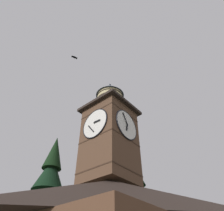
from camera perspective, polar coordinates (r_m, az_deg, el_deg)
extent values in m
pyramid|color=#2D231E|center=(14.07, -0.45, -25.82)|extent=(12.24, 10.93, 3.07)
cube|color=brown|center=(17.08, -0.69, -10.89)|extent=(3.53, 3.53, 6.64)
cube|color=#3C291C|center=(16.01, -0.76, -18.83)|extent=(3.57, 3.57, 0.10)
cube|color=#3C291C|center=(17.06, -0.69, -10.99)|extent=(3.57, 3.57, 0.10)
cube|color=#3C291C|center=(18.39, -0.63, -4.17)|extent=(3.57, 3.57, 0.10)
cylinder|color=white|center=(16.75, 4.01, -5.35)|extent=(2.55, 0.10, 2.55)
torus|color=black|center=(16.74, 4.08, -5.32)|extent=(2.65, 0.10, 2.65)
cube|color=black|center=(16.48, 4.19, -6.01)|extent=(0.26, 0.04, 0.65)
cube|color=black|center=(16.79, 3.67, -3.57)|extent=(0.60, 0.04, 0.94)
sphere|color=black|center=(16.70, 4.32, -5.21)|extent=(0.10, 0.10, 0.10)
cylinder|color=white|center=(16.60, -4.73, -4.95)|extent=(0.10, 2.55, 2.55)
torus|color=black|center=(16.59, -4.79, -4.91)|extent=(0.10, 2.65, 2.65)
cube|color=black|center=(16.37, -4.17, -4.32)|extent=(0.04, 0.65, 0.17)
cube|color=black|center=(16.51, -5.86, -6.37)|extent=(0.04, 0.71, 0.87)
sphere|color=black|center=(16.54, -5.00, -4.78)|extent=(0.10, 0.10, 0.10)
cube|color=#2D231E|center=(18.98, -0.61, -1.75)|extent=(4.23, 4.23, 0.25)
cylinder|color=tan|center=(19.65, -0.59, 0.69)|extent=(2.45, 2.45, 1.87)
cylinder|color=#2D2319|center=(19.20, -0.60, -0.91)|extent=(2.51, 2.51, 0.10)
cylinder|color=#2D2319|center=(19.50, -0.59, 0.16)|extent=(2.51, 2.51, 0.10)
cylinder|color=#2D2319|center=(19.80, -0.58, 1.20)|extent=(2.51, 2.51, 0.10)
cylinder|color=#2D2319|center=(20.11, -0.58, 2.20)|extent=(2.51, 2.51, 0.10)
cone|color=#2D3847|center=(20.77, -0.56, 4.20)|extent=(2.75, 2.75, 1.48)
sphere|color=#2D3847|center=(21.36, -0.54, 5.82)|extent=(0.16, 0.16, 0.16)
cone|color=black|center=(19.28, -17.80, -22.99)|extent=(3.58, 3.58, 2.79)
cone|color=black|center=(19.91, -16.60, -17.42)|extent=(2.66, 2.66, 3.06)
cone|color=black|center=(20.70, -15.57, -12.37)|extent=(1.73, 1.73, 3.22)
cone|color=black|center=(25.55, 6.13, -26.82)|extent=(5.07, 5.07, 3.17)
cone|color=black|center=(26.11, 5.78, -22.24)|extent=(4.09, 4.09, 3.21)
cone|color=black|center=(26.79, 5.48, -18.05)|extent=(3.11, 3.11, 3.09)
cone|color=black|center=(27.77, 5.17, -13.41)|extent=(2.13, 2.13, 3.69)
sphere|color=silver|center=(53.69, -20.77, -21.67)|extent=(1.95, 1.95, 1.95)
ellipsoid|color=black|center=(23.41, -10.34, 12.98)|extent=(0.26, 0.33, 0.16)
cube|color=black|center=(23.43, -9.95, 12.84)|extent=(0.39, 0.31, 0.08)
cube|color=black|center=(23.39, -10.73, 13.12)|extent=(0.39, 0.31, 0.08)
ellipsoid|color=black|center=(24.84, 0.95, 3.15)|extent=(0.28, 0.34, 0.16)
cube|color=black|center=(24.80, 0.66, 3.23)|extent=(0.34, 0.31, 0.11)
cube|color=black|center=(24.88, 1.24, 3.07)|extent=(0.34, 0.31, 0.11)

